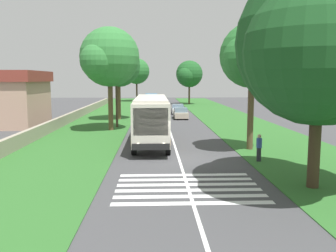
% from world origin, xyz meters
% --- Properties ---
extents(ground, '(160.00, 160.00, 0.00)m').
position_xyz_m(ground, '(0.00, 0.00, 0.00)').
color(ground, '#424244').
extents(grass_verge_left, '(120.00, 8.00, 0.04)m').
position_xyz_m(grass_verge_left, '(15.00, 8.20, 0.02)').
color(grass_verge_left, '#2D6628').
rests_on(grass_verge_left, ground).
extents(grass_verge_right, '(120.00, 8.00, 0.04)m').
position_xyz_m(grass_verge_right, '(15.00, -8.20, 0.02)').
color(grass_verge_right, '#2D6628').
rests_on(grass_verge_right, ground).
extents(centre_line, '(110.00, 0.16, 0.01)m').
position_xyz_m(centre_line, '(15.00, 0.00, 0.00)').
color(centre_line, silver).
rests_on(centre_line, ground).
extents(coach_bus, '(11.16, 2.62, 3.73)m').
position_xyz_m(coach_bus, '(5.10, 1.80, 2.15)').
color(coach_bus, silver).
rests_on(coach_bus, ground).
extents(zebra_crossing, '(4.95, 6.80, 0.01)m').
position_xyz_m(zebra_crossing, '(-6.38, 0.00, 0.00)').
color(zebra_crossing, silver).
rests_on(zebra_crossing, ground).
extents(trailing_car_0, '(4.30, 1.78, 1.43)m').
position_xyz_m(trailing_car_0, '(24.25, -1.90, 0.67)').
color(trailing_car_0, '#B7A893').
rests_on(trailing_car_0, ground).
extents(trailing_car_1, '(4.30, 1.78, 1.43)m').
position_xyz_m(trailing_car_1, '(31.07, -1.95, 0.67)').
color(trailing_car_1, silver).
rests_on(trailing_car_1, ground).
extents(trailing_minibus_0, '(6.00, 2.14, 2.53)m').
position_xyz_m(trailing_minibus_0, '(41.24, 2.05, 1.55)').
color(trailing_minibus_0, teal).
rests_on(trailing_minibus_0, ground).
extents(roadside_tree_left_0, '(6.54, 5.49, 9.58)m').
position_xyz_m(roadside_tree_left_0, '(23.47, 6.16, 6.71)').
color(roadside_tree_left_0, brown).
rests_on(roadside_tree_left_0, grass_verge_left).
extents(roadside_tree_left_1, '(7.06, 5.84, 10.15)m').
position_xyz_m(roadside_tree_left_1, '(13.54, 6.03, 7.10)').
color(roadside_tree_left_1, brown).
rests_on(roadside_tree_left_1, grass_verge_left).
extents(roadside_tree_left_2, '(7.20, 5.95, 9.93)m').
position_xyz_m(roadside_tree_left_2, '(62.26, 5.74, 6.82)').
color(roadside_tree_left_2, '#3D2D1E').
rests_on(roadside_tree_left_2, grass_verge_left).
extents(roadside_tree_right_0, '(6.68, 5.43, 8.88)m').
position_xyz_m(roadside_tree_right_0, '(51.55, -5.51, 6.04)').
color(roadside_tree_right_0, '#4C3826').
rests_on(roadside_tree_right_0, grass_verge_right).
extents(roadside_tree_right_1, '(9.54, 7.67, 10.47)m').
position_xyz_m(roadside_tree_right_1, '(-6.67, -5.61, 6.49)').
color(roadside_tree_right_1, '#3D2D1E').
rests_on(roadside_tree_right_1, grass_verge_right).
extents(roadside_tree_right_2, '(5.48, 4.64, 9.04)m').
position_xyz_m(roadside_tree_right_2, '(2.68, -5.21, 6.63)').
color(roadside_tree_right_2, brown).
rests_on(roadside_tree_right_2, grass_verge_right).
extents(utility_pole, '(0.24, 1.40, 7.32)m').
position_xyz_m(utility_pole, '(15.60, 5.53, 3.84)').
color(utility_pole, '#473828').
rests_on(utility_pole, grass_verge_left).
extents(roadside_wall, '(70.00, 0.40, 1.08)m').
position_xyz_m(roadside_wall, '(20.00, 11.60, 0.58)').
color(roadside_wall, '#9E937F').
rests_on(roadside_wall, grass_verge_left).
extents(roadside_building, '(9.04, 8.27, 6.00)m').
position_xyz_m(roadside_building, '(17.42, 17.92, 3.07)').
color(roadside_building, tan).
rests_on(roadside_building, ground).
extents(pedestrian, '(0.34, 0.34, 1.69)m').
position_xyz_m(pedestrian, '(-1.17, -4.90, 0.91)').
color(pedestrian, '#26262D').
rests_on(pedestrian, grass_verge_right).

